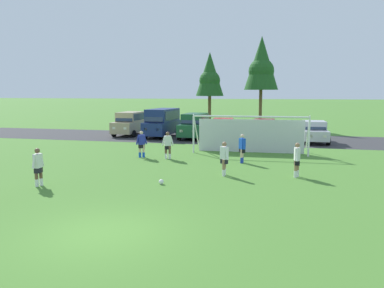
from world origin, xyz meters
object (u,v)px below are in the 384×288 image
Objects in this scene: player_midfield_center at (224,159)px; parked_car_slot_left at (162,122)px; player_striker_near at (168,145)px; soccer_ball at (161,182)px; soccer_goal at (250,133)px; player_trailing_back at (38,167)px; parked_car_slot_far_left at (130,123)px; parked_car_slot_center_left at (195,126)px; parked_car_slot_center at (223,128)px; parked_car_slot_right at (314,132)px; parked_car_slot_center_right at (264,129)px; player_winger_right at (242,148)px; player_winger_left at (297,160)px; player_defender_far at (142,144)px.

parked_car_slot_left reaches higher than player_midfield_center.
player_striker_near is 11.24m from parked_car_slot_left.
soccer_goal reaches higher than soccer_ball.
soccer_ball is at bearing 16.68° from player_trailing_back.
parked_car_slot_far_left is 6.50m from parked_car_slot_center_left.
parked_car_slot_center is 1.00× the size of parked_car_slot_right.
player_midfield_center is at bearing -71.58° from parked_car_slot_center_left.
player_striker_near is 0.35× the size of parked_car_slot_far_left.
parked_car_slot_left is 8.90m from parked_car_slot_center_right.
parked_car_slot_center_right and parked_car_slot_right have the same top height.
player_trailing_back is (-5.00, -1.50, 0.71)m from soccer_ball.
soccer_ball is 16.67m from parked_car_slot_center_left.
player_midfield_center is (4.00, -3.80, 0.00)m from player_striker_near.
parked_car_slot_center_right is at bearing 85.96° from soccer_goal.
parked_car_slot_left is at bearing 127.15° from player_winger_right.
parked_car_slot_center is at bearing 111.79° from player_winger_left.
player_striker_near is 0.38× the size of parked_car_slot_center.
player_trailing_back is (-3.41, -7.70, 0.00)m from player_striker_near.
parked_car_slot_far_left is at bearing 115.75° from player_defender_far.
player_striker_near and player_winger_left have the same top height.
player_winger_right is at bearing -63.84° from parked_car_slot_center_left.
parked_car_slot_far_left is at bearing 135.05° from player_winger_right.
soccer_goal reaches higher than player_winger_left.
soccer_ball is 3.47m from player_midfield_center.
player_trailing_back is at bearing -152.21° from player_midfield_center.
player_winger_left is (2.76, -6.86, -0.47)m from soccer_goal.
soccer_goal is at bearing 85.14° from player_midfield_center.
parked_car_slot_center is (5.38, 0.42, -0.47)m from parked_car_slot_left.
parked_car_slot_center_right is (0.52, 7.42, -0.42)m from soccer_goal.
player_trailing_back is at bearing -125.60° from soccer_goal.
soccer_ball is 10.23m from soccer_goal.
player_winger_left is 13.25m from parked_car_slot_right.
parked_car_slot_center reaches higher than soccer_ball.
player_defender_far is at bearing -79.02° from parked_car_slot_left.
parked_car_slot_left reaches higher than parked_car_slot_center_left.
soccer_goal is 1.61× the size of parked_car_slot_far_left.
parked_car_slot_center_left is at bearing -173.64° from parked_car_slot_center_right.
parked_car_slot_right reaches higher than player_midfield_center.
soccer_goal is at bearing 37.21° from player_striker_near.
parked_car_slot_center is 3.51m from parked_car_slot_center_right.
player_striker_near is 0.33× the size of parked_car_slot_left.
parked_car_slot_left is 1.15× the size of parked_car_slot_right.
player_striker_near and player_midfield_center have the same top height.
parked_car_slot_center_left is (3.05, -0.31, -0.23)m from parked_car_slot_left.
soccer_goal is 14.08m from parked_car_slot_far_left.
parked_car_slot_left is at bearing 107.64° from soccer_ball.
parked_car_slot_left is at bearing -177.84° from parked_car_slot_center_right.
player_winger_right is 16.39m from parked_car_slot_far_left.
soccer_goal is 3.81m from player_winger_right.
player_midfield_center is 6.91m from player_defender_far.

